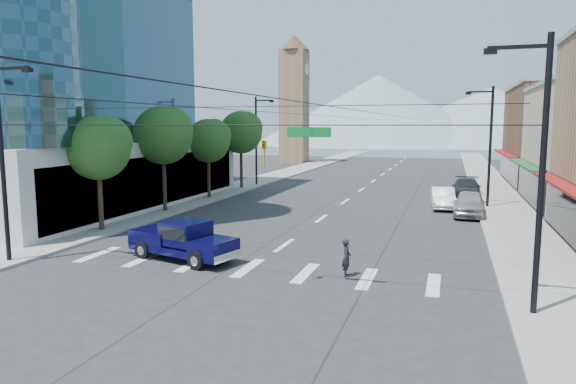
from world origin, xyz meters
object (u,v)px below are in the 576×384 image
Objects in this scene: parked_car_near at (470,204)px; parked_car_mid at (443,198)px; pedestrian at (347,258)px; pickup_truck at (183,239)px; parked_car_far at (466,188)px.

parked_car_mid is (-1.80, 2.94, -0.08)m from parked_car_near.
pickup_truck is at bearing 76.03° from pedestrian.
parked_car_far is (5.29, 25.57, 0.05)m from pedestrian.
parked_car_mid is 6.49m from parked_car_far.
pickup_truck is at bearing -125.43° from parked_car_mid.
parked_car_far is (0.00, 9.17, -0.02)m from parked_car_near.
pickup_truck is 28.43m from parked_car_far.
parked_car_near is 3.45m from parked_car_mid.
parked_car_near is 0.88× the size of parked_car_far.
parked_car_near reaches higher than parked_car_far.
pickup_truck is 1.14× the size of parked_car_near.
parked_car_near is 1.07× the size of parked_car_mid.
parked_car_far reaches higher than parked_car_mid.
parked_car_near is at bearing -29.59° from pedestrian.
pedestrian is 0.27× the size of parked_car_far.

